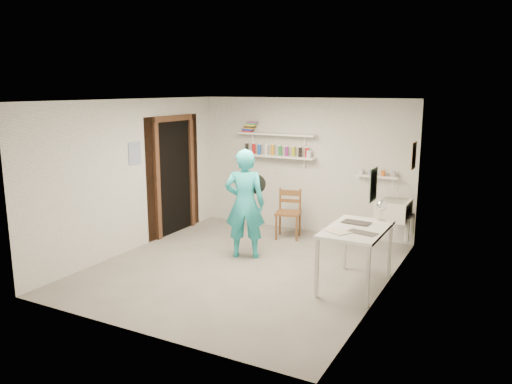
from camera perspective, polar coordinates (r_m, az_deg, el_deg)
The scene contains 27 objects.
floor at distance 7.35m, azimuth -1.47°, elevation -8.68°, with size 4.00×4.50×0.02m, color slate.
ceiling at distance 6.89m, azimuth -1.58°, elevation 10.53°, with size 4.00×4.50×0.02m, color silver.
wall_back at distance 9.03m, azimuth 5.51°, elevation 3.06°, with size 4.00×0.02×2.40m, color silver.
wall_front at distance 5.22m, azimuth -13.76°, elevation -3.64°, with size 4.00×0.02×2.40m, color silver.
wall_left at distance 8.18m, azimuth -13.91°, elevation 1.86°, with size 0.02×4.50×2.40m, color silver.
wall_right at distance 6.31m, azimuth 14.62°, elevation -1.05°, with size 0.02×4.50×2.40m, color silver.
doorway_recess at distance 9.00m, azimuth -9.33°, elevation 1.63°, with size 0.02×0.90×2.00m, color black.
corridor_box at distance 9.43m, azimuth -12.79°, elevation 2.27°, with size 1.40×1.50×2.10m, color brown.
door_lintel at distance 8.87m, azimuth -9.45°, elevation 8.32°, with size 0.06×1.05×0.10m, color brown.
door_jamb_near at distance 8.60m, azimuth -11.22°, elevation 1.10°, with size 0.06×0.10×2.00m, color brown.
door_jamb_far at distance 9.39m, azimuth -7.39°, elevation 2.11°, with size 0.06×0.10×2.00m, color brown.
shelf_lower at distance 9.09m, azimuth 2.30°, elevation 4.12°, with size 1.50×0.22×0.03m, color white.
shelf_upper at distance 9.05m, azimuth 2.32°, elevation 6.63°, with size 1.50×0.22×0.03m, color white.
ledge_shelf at distance 8.55m, azimuth 13.67°, elevation 1.74°, with size 0.70×0.14×0.03m, color white.
poster_left at distance 8.15m, azimuth -13.68°, elevation 4.33°, with size 0.01×0.28×0.36m, color #334C7F.
poster_right_a at distance 7.99m, azimuth 17.60°, elevation 3.97°, with size 0.01×0.34×0.42m, color #995933.
poster_right_b at distance 5.73m, azimuth 13.28°, elevation 0.81°, with size 0.01×0.30×0.38m, color #3F724C.
belfast_sink at distance 8.09m, azimuth 15.45°, elevation -1.94°, with size 0.48×0.60×0.30m, color white.
man at distance 7.57m, azimuth -1.28°, elevation -1.36°, with size 0.61×0.40×1.68m, color #24ADB4.
wall_clock at distance 7.65m, azimuth 0.00°, elevation 0.92°, with size 0.30×0.30×0.04m, color #F3E9A6.
wooden_chair at distance 8.65m, azimuth 3.70°, elevation -2.41°, with size 0.42×0.40×0.89m, color brown.
work_table at distance 6.67m, azimuth 11.29°, elevation -7.34°, with size 0.72×1.20×0.80m, color silver.
desk_lamp at distance 6.90m, azimuth 14.21°, elevation -1.48°, with size 0.15×0.15×0.15m, color silver.
spray_cans at distance 9.08m, azimuth 2.30°, elevation 4.74°, with size 1.32×0.06×0.17m.
book_stack at distance 9.28m, azimuth -0.71°, elevation 7.46°, with size 0.30×0.14×0.20m.
ledge_pots at distance 8.54m, azimuth 13.69°, elevation 2.13°, with size 0.48×0.07×0.09m.
papers at distance 6.55m, azimuth 11.43°, elevation -3.97°, with size 0.30×0.22×0.02m.
Camera 1 is at (3.37, -6.01, 2.55)m, focal length 35.00 mm.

